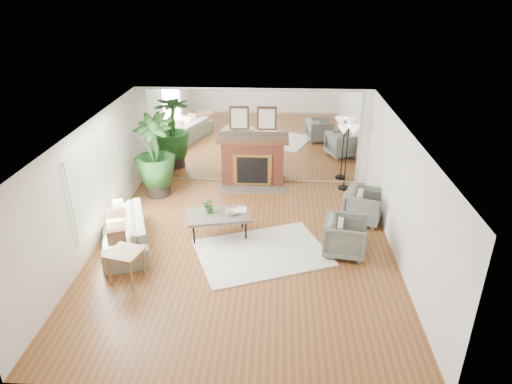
# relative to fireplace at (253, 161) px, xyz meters

# --- Properties ---
(ground) EXTENTS (7.00, 7.00, 0.00)m
(ground) POSITION_rel_fireplace_xyz_m (0.00, -3.26, -0.66)
(ground) COLOR brown
(ground) RESTS_ON ground
(wall_left) EXTENTS (0.02, 7.00, 2.50)m
(wall_left) POSITION_rel_fireplace_xyz_m (-2.99, -3.26, 0.59)
(wall_left) COLOR white
(wall_left) RESTS_ON ground
(wall_right) EXTENTS (0.02, 7.00, 2.50)m
(wall_right) POSITION_rel_fireplace_xyz_m (2.99, -3.26, 0.59)
(wall_right) COLOR white
(wall_right) RESTS_ON ground
(wall_back) EXTENTS (6.00, 0.02, 2.50)m
(wall_back) POSITION_rel_fireplace_xyz_m (0.00, 0.23, 0.59)
(wall_back) COLOR white
(wall_back) RESTS_ON ground
(mirror_panel) EXTENTS (5.40, 0.04, 2.40)m
(mirror_panel) POSITION_rel_fireplace_xyz_m (0.00, 0.21, 0.59)
(mirror_panel) COLOR silver
(mirror_panel) RESTS_ON wall_back
(window_panel) EXTENTS (0.04, 2.40, 1.50)m
(window_panel) POSITION_rel_fireplace_xyz_m (-2.96, -2.86, 0.69)
(window_panel) COLOR #B2E09E
(window_panel) RESTS_ON wall_left
(fireplace) EXTENTS (1.85, 0.83, 2.05)m
(fireplace) POSITION_rel_fireplace_xyz_m (0.00, 0.00, 0.00)
(fireplace) COLOR brown
(fireplace) RESTS_ON ground
(area_rug) EXTENTS (2.96, 2.56, 0.03)m
(area_rug) POSITION_rel_fireplace_xyz_m (0.39, -3.36, -0.65)
(area_rug) COLOR white
(area_rug) RESTS_ON ground
(coffee_table) EXTENTS (1.42, 1.02, 0.51)m
(coffee_table) POSITION_rel_fireplace_xyz_m (-0.55, -2.72, -0.19)
(coffee_table) COLOR #595146
(coffee_table) RESTS_ON ground
(sofa) EXTENTS (1.54, 2.34, 0.64)m
(sofa) POSITION_rel_fireplace_xyz_m (-2.45, -3.16, -0.34)
(sofa) COLOR gray
(sofa) RESTS_ON ground
(armchair_back) EXTENTS (1.05, 1.04, 0.75)m
(armchair_back) POSITION_rel_fireplace_xyz_m (2.60, -1.89, -0.29)
(armchair_back) COLOR slate
(armchair_back) RESTS_ON ground
(armchair_front) EXTENTS (0.96, 0.94, 0.75)m
(armchair_front) POSITION_rel_fireplace_xyz_m (2.02, -3.26, -0.29)
(armchair_front) COLOR slate
(armchair_front) RESTS_ON ground
(side_table) EXTENTS (0.66, 0.66, 0.62)m
(side_table) POSITION_rel_fireplace_xyz_m (-1.99, -4.39, -0.14)
(side_table) COLOR brown
(side_table) RESTS_ON ground
(potted_ficus) EXTENTS (1.21, 1.21, 2.08)m
(potted_ficus) POSITION_rel_fireplace_xyz_m (-2.34, -0.77, 0.45)
(potted_ficus) COLOR black
(potted_ficus) RESTS_ON ground
(floor_lamp) EXTENTS (0.55, 0.31, 1.70)m
(floor_lamp) POSITION_rel_fireplace_xyz_m (2.38, -0.16, 0.79)
(floor_lamp) COLOR black
(floor_lamp) RESTS_ON ground
(tabletop_plant) EXTENTS (0.31, 0.27, 0.33)m
(tabletop_plant) POSITION_rel_fireplace_xyz_m (-0.75, -2.64, 0.02)
(tabletop_plant) COLOR #296625
(tabletop_plant) RESTS_ON coffee_table
(fruit_bowl) EXTENTS (0.29, 0.29, 0.06)m
(fruit_bowl) POSITION_rel_fireplace_xyz_m (-0.28, -2.69, -0.11)
(fruit_bowl) COLOR brown
(fruit_bowl) RESTS_ON coffee_table
(book) EXTENTS (0.22, 0.28, 0.02)m
(book) POSITION_rel_fireplace_xyz_m (-0.18, -2.54, -0.13)
(book) COLOR brown
(book) RESTS_ON coffee_table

